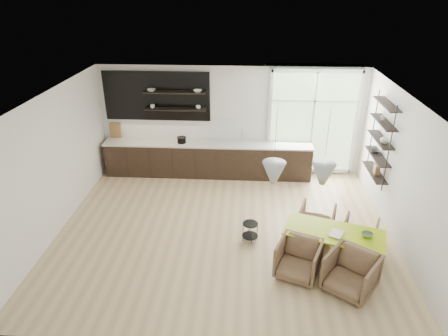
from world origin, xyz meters
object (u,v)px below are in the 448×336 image
at_px(dining_table, 334,234).
at_px(armchair_back_left, 317,221).
at_px(armchair_back_right, 360,233).
at_px(wire_stool, 250,229).
at_px(armchair_front_right, 351,273).
at_px(armchair_front_left, 298,259).

distance_m(dining_table, armchair_back_left, 0.95).
bearing_deg(armchair_back_left, armchair_back_right, 172.77).
height_order(armchair_back_right, wire_stool, armchair_back_right).
bearing_deg(armchair_front_right, dining_table, 138.33).
relative_size(armchair_back_left, armchair_front_left, 0.94).
distance_m(armchair_front_left, wire_stool, 1.32).
distance_m(dining_table, wire_stool, 1.68).
relative_size(dining_table, armchair_back_right, 3.03).
height_order(armchair_front_left, wire_stool, armchair_front_left).
relative_size(dining_table, wire_stool, 4.72).
height_order(dining_table, armchair_back_left, dining_table).
bearing_deg(armchair_back_left, wire_stool, 30.88).
bearing_deg(armchair_front_right, armchair_back_left, 137.25).
distance_m(armchair_front_left, armchair_front_right, 0.92).
bearing_deg(wire_stool, armchair_back_right, -1.01).
height_order(armchair_back_left, armchair_front_left, armchair_front_left).
bearing_deg(armchair_back_left, armchair_front_right, 118.52).
bearing_deg(armchair_front_right, armchair_back_right, 106.27).
xyz_separation_m(armchair_front_left, armchair_front_right, (0.85, -0.35, 0.02)).
bearing_deg(dining_table, armchair_back_left, 117.99).
relative_size(armchair_front_left, armchair_front_right, 0.95).
bearing_deg(armchair_back_left, armchair_front_left, 86.02).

